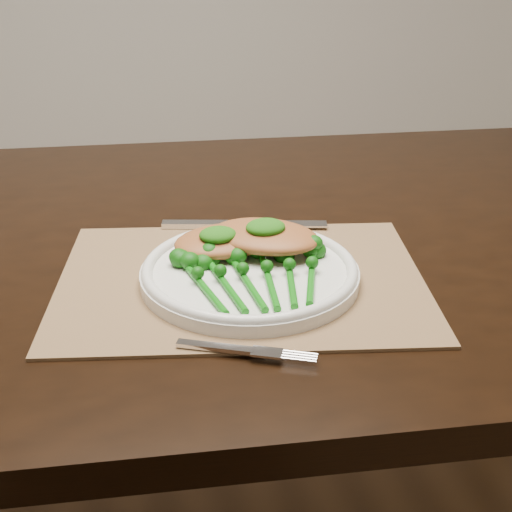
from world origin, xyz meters
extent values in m
cube|color=black|center=(0.15, 0.05, 0.73)|extent=(1.65, 0.99, 0.04)
cube|color=brown|center=(0.17, -0.11, 0.75)|extent=(0.49, 0.39, 0.00)
cylinder|color=white|center=(0.18, -0.11, 0.76)|extent=(0.26, 0.26, 0.02)
torus|color=white|center=(0.18, -0.11, 0.77)|extent=(0.26, 0.26, 0.01)
cube|color=silver|center=(0.14, 0.06, 0.76)|extent=(0.09, 0.04, 0.01)
cube|color=silver|center=(0.25, 0.04, 0.76)|extent=(0.14, 0.05, 0.00)
cube|color=silver|center=(0.12, -0.26, 0.76)|extent=(0.08, 0.04, 0.00)
ellipsoid|color=#A86130|center=(0.16, -0.06, 0.78)|extent=(0.15, 0.11, 0.03)
ellipsoid|color=#A86130|center=(0.21, -0.07, 0.79)|extent=(0.17, 0.15, 0.03)
ellipsoid|color=#134D0B|center=(0.15, -0.07, 0.80)|extent=(0.05, 0.04, 0.02)
ellipsoid|color=#134D0B|center=(0.21, -0.08, 0.81)|extent=(0.05, 0.04, 0.02)
camera|label=1|loc=(0.04, -0.87, 1.16)|focal=50.00mm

